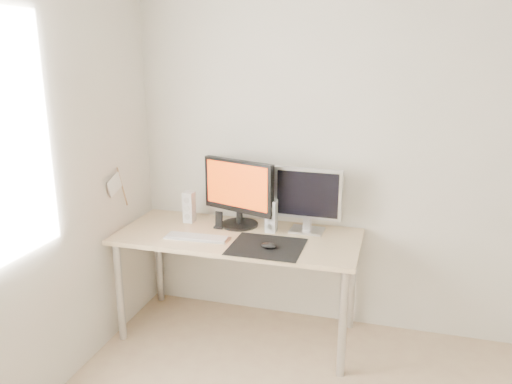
{
  "coord_description": "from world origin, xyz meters",
  "views": [
    {
      "loc": [
        0.04,
        -1.57,
        1.89
      ],
      "look_at": [
        -0.83,
        1.45,
        1.01
      ],
      "focal_mm": 35.0,
      "sensor_mm": 36.0,
      "label": 1
    }
  ],
  "objects_px": {
    "main_monitor": "(238,191)",
    "second_monitor": "(308,197)",
    "mouse": "(269,246)",
    "speaker_left": "(189,207)",
    "desk": "(238,245)",
    "keyboard": "(197,237)",
    "phone_dock": "(219,223)",
    "speaker_right": "(271,216)"
  },
  "relations": [
    {
      "from": "second_monitor",
      "to": "keyboard",
      "type": "height_order",
      "value": "second_monitor"
    },
    {
      "from": "mouse",
      "to": "second_monitor",
      "type": "distance_m",
      "value": 0.47
    },
    {
      "from": "mouse",
      "to": "speaker_right",
      "type": "xyz_separation_m",
      "value": [
        -0.06,
        0.3,
        0.09
      ]
    },
    {
      "from": "desk",
      "to": "speaker_right",
      "type": "relative_size",
      "value": 7.31
    },
    {
      "from": "main_monitor",
      "to": "phone_dock",
      "type": "distance_m",
      "value": 0.26
    },
    {
      "from": "main_monitor",
      "to": "mouse",
      "type": "bearing_deg",
      "value": -49.15
    },
    {
      "from": "keyboard",
      "to": "desk",
      "type": "bearing_deg",
      "value": 31.72
    },
    {
      "from": "keyboard",
      "to": "phone_dock",
      "type": "xyz_separation_m",
      "value": [
        0.07,
        0.23,
        0.03
      ]
    },
    {
      "from": "speaker_right",
      "to": "mouse",
      "type": "bearing_deg",
      "value": -78.62
    },
    {
      "from": "speaker_left",
      "to": "speaker_right",
      "type": "relative_size",
      "value": 1.0
    },
    {
      "from": "main_monitor",
      "to": "second_monitor",
      "type": "xyz_separation_m",
      "value": [
        0.48,
        0.02,
        -0.01
      ]
    },
    {
      "from": "main_monitor",
      "to": "second_monitor",
      "type": "distance_m",
      "value": 0.48
    },
    {
      "from": "mouse",
      "to": "keyboard",
      "type": "height_order",
      "value": "mouse"
    },
    {
      "from": "desk",
      "to": "keyboard",
      "type": "xyz_separation_m",
      "value": [
        -0.23,
        -0.14,
        0.09
      ]
    },
    {
      "from": "desk",
      "to": "speaker_left",
      "type": "bearing_deg",
      "value": 159.61
    },
    {
      "from": "speaker_left",
      "to": "speaker_right",
      "type": "xyz_separation_m",
      "value": [
        0.61,
        -0.04,
        0.0
      ]
    },
    {
      "from": "mouse",
      "to": "phone_dock",
      "type": "relative_size",
      "value": 0.86
    },
    {
      "from": "desk",
      "to": "second_monitor",
      "type": "bearing_deg",
      "value": 23.19
    },
    {
      "from": "desk",
      "to": "keyboard",
      "type": "bearing_deg",
      "value": -148.28
    },
    {
      "from": "second_monitor",
      "to": "phone_dock",
      "type": "height_order",
      "value": "second_monitor"
    },
    {
      "from": "second_monitor",
      "to": "speaker_left",
      "type": "relative_size",
      "value": 2.06
    },
    {
      "from": "main_monitor",
      "to": "phone_dock",
      "type": "bearing_deg",
      "value": -146.85
    },
    {
      "from": "mouse",
      "to": "second_monitor",
      "type": "xyz_separation_m",
      "value": [
        0.17,
        0.37,
        0.22
      ]
    },
    {
      "from": "phone_dock",
      "to": "keyboard",
      "type": "bearing_deg",
      "value": -106.35
    },
    {
      "from": "mouse",
      "to": "phone_dock",
      "type": "height_order",
      "value": "phone_dock"
    },
    {
      "from": "mouse",
      "to": "speaker_left",
      "type": "xyz_separation_m",
      "value": [
        -0.67,
        0.34,
        0.09
      ]
    },
    {
      "from": "keyboard",
      "to": "phone_dock",
      "type": "relative_size",
      "value": 3.67
    },
    {
      "from": "mouse",
      "to": "speaker_right",
      "type": "distance_m",
      "value": 0.32
    },
    {
      "from": "speaker_right",
      "to": "second_monitor",
      "type": "bearing_deg",
      "value": 16.77
    },
    {
      "from": "desk",
      "to": "keyboard",
      "type": "height_order",
      "value": "keyboard"
    },
    {
      "from": "keyboard",
      "to": "speaker_right",
      "type": "bearing_deg",
      "value": 30.91
    },
    {
      "from": "desk",
      "to": "speaker_left",
      "type": "xyz_separation_m",
      "value": [
        -0.41,
        0.15,
        0.19
      ]
    },
    {
      "from": "desk",
      "to": "main_monitor",
      "type": "distance_m",
      "value": 0.37
    },
    {
      "from": "second_monitor",
      "to": "speaker_left",
      "type": "height_order",
      "value": "second_monitor"
    },
    {
      "from": "mouse",
      "to": "speaker_left",
      "type": "height_order",
      "value": "speaker_left"
    },
    {
      "from": "mouse",
      "to": "main_monitor",
      "type": "bearing_deg",
      "value": 130.85
    },
    {
      "from": "main_monitor",
      "to": "keyboard",
      "type": "relative_size",
      "value": 1.26
    },
    {
      "from": "speaker_right",
      "to": "speaker_left",
      "type": "bearing_deg",
      "value": 176.41
    },
    {
      "from": "mouse",
      "to": "second_monitor",
      "type": "bearing_deg",
      "value": 65.49
    },
    {
      "from": "second_monitor",
      "to": "speaker_right",
      "type": "height_order",
      "value": "second_monitor"
    },
    {
      "from": "keyboard",
      "to": "mouse",
      "type": "bearing_deg",
      "value": -5.37
    },
    {
      "from": "keyboard",
      "to": "main_monitor",
      "type": "bearing_deg",
      "value": 58.95
    }
  ]
}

